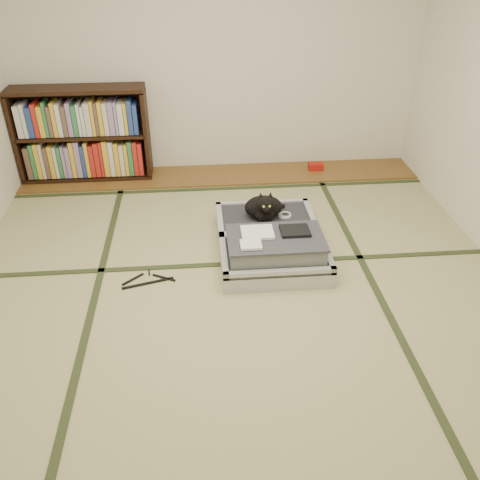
{
  "coord_description": "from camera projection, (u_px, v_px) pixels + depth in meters",
  "views": [
    {
      "loc": [
        -0.23,
        -2.8,
        2.25
      ],
      "look_at": [
        0.05,
        0.35,
        0.25
      ],
      "focal_mm": 38.0,
      "sensor_mm": 36.0,
      "label": 1
    }
  ],
  "objects": [
    {
      "name": "suitcase",
      "position": [
        271.0,
        242.0,
        3.98
      ],
      "size": [
        0.81,
        1.08,
        0.32
      ],
      "color": "silver",
      "rests_on": "floor"
    },
    {
      "name": "floor",
      "position": [
        237.0,
        297.0,
        3.58
      ],
      "size": [
        4.5,
        4.5,
        0.0
      ],
      "primitive_type": "plane",
      "color": "tan",
      "rests_on": "ground"
    },
    {
      "name": "hanger",
      "position": [
        148.0,
        281.0,
        3.72
      ],
      "size": [
        0.39,
        0.23,
        0.01
      ],
      "color": "black",
      "rests_on": "floor"
    },
    {
      "name": "cable_coil",
      "position": [
        285.0,
        215.0,
        4.23
      ],
      "size": [
        0.11,
        0.11,
        0.03
      ],
      "color": "white",
      "rests_on": "suitcase"
    },
    {
      "name": "red_item",
      "position": [
        316.0,
        166.0,
        5.33
      ],
      "size": [
        0.15,
        0.1,
        0.07
      ],
      "primitive_type": "cube",
      "rotation": [
        0.0,
        0.0,
        -0.04
      ],
      "color": "#A9170D",
      "rests_on": "wood_strip"
    },
    {
      "name": "wood_strip",
      "position": [
        221.0,
        175.0,
        5.26
      ],
      "size": [
        4.0,
        0.5,
        0.02
      ],
      "primitive_type": "cube",
      "color": "brown",
      "rests_on": "ground"
    },
    {
      "name": "room_shell",
      "position": [
        237.0,
        89.0,
        2.8
      ],
      "size": [
        4.5,
        4.5,
        4.5
      ],
      "color": "white",
      "rests_on": "ground"
    },
    {
      "name": "tatami_borders",
      "position": [
        232.0,
        257.0,
        3.99
      ],
      "size": [
        4.0,
        4.5,
        0.01
      ],
      "color": "#2D381E",
      "rests_on": "ground"
    },
    {
      "name": "bookcase",
      "position": [
        83.0,
        136.0,
        4.98
      ],
      "size": [
        1.28,
        0.29,
        0.92
      ],
      "color": "black",
      "rests_on": "wood_strip"
    },
    {
      "name": "cat",
      "position": [
        264.0,
        208.0,
        4.14
      ],
      "size": [
        0.36,
        0.36,
        0.29
      ],
      "color": "black",
      "rests_on": "suitcase"
    }
  ]
}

